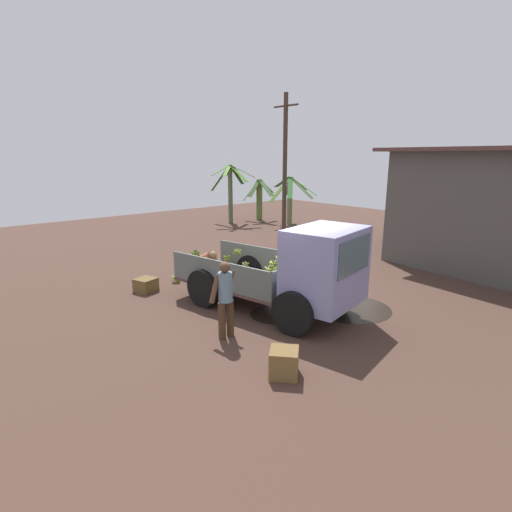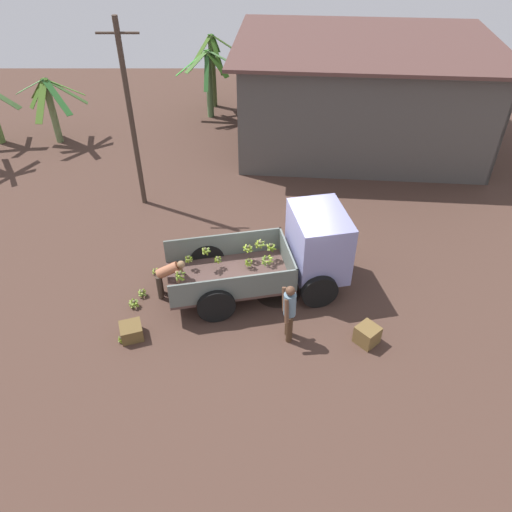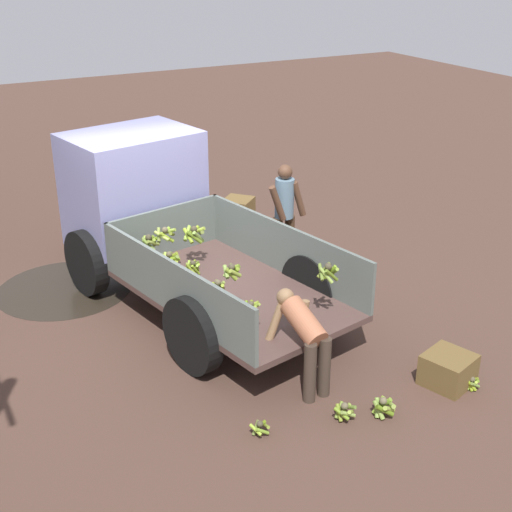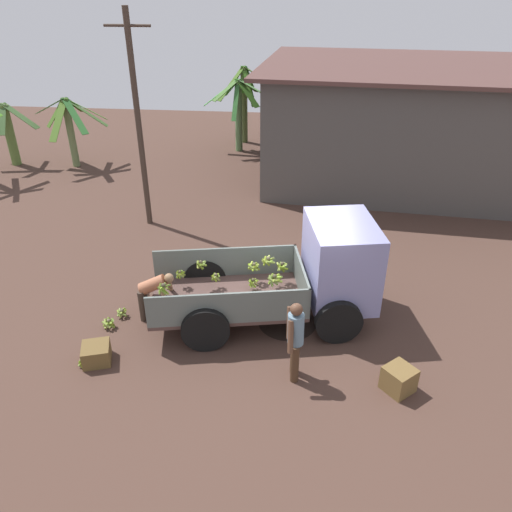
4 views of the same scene
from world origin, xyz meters
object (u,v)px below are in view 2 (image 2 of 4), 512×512
at_px(banana_bunch_on_ground_1, 134,303).
at_px(banana_bunch_on_ground_3, 142,293).
at_px(person_foreground_visitor, 289,310).
at_px(person_worker_loading, 168,275).
at_px(wooden_crate_0, 131,331).
at_px(utility_pole, 131,117).
at_px(cargo_truck, 298,250).
at_px(banana_bunch_on_ground_0, 156,271).
at_px(banana_bunch_on_ground_2, 121,339).
at_px(wooden_crate_1, 367,335).

xyz_separation_m(banana_bunch_on_ground_1, banana_bunch_on_ground_3, (0.14, 0.40, -0.00)).
relative_size(person_foreground_visitor, person_worker_loading, 1.47).
bearing_deg(banana_bunch_on_ground_3, wooden_crate_0, -89.90).
bearing_deg(person_foreground_visitor, utility_pole, -57.15).
bearing_deg(person_worker_loading, wooden_crate_0, -121.45).
xyz_separation_m(cargo_truck, person_foreground_visitor, (-0.34, -1.99, -0.22)).
bearing_deg(wooden_crate_0, utility_pole, 97.23).
bearing_deg(banana_bunch_on_ground_0, banana_bunch_on_ground_3, -102.39).
relative_size(person_worker_loading, banana_bunch_on_ground_3, 4.25).
height_order(person_foreground_visitor, banana_bunch_on_ground_2, person_foreground_visitor).
xyz_separation_m(person_worker_loading, wooden_crate_0, (-0.72, -1.50, -0.49)).
bearing_deg(banana_bunch_on_ground_0, banana_bunch_on_ground_2, -99.47).
bearing_deg(cargo_truck, utility_pole, 128.45).
height_order(utility_pole, banana_bunch_on_ground_1, utility_pole).
bearing_deg(person_foreground_visitor, wooden_crate_1, 171.84).
bearing_deg(banana_bunch_on_ground_0, banana_bunch_on_ground_1, -104.68).
xyz_separation_m(banana_bunch_on_ground_0, banana_bunch_on_ground_1, (-0.34, -1.31, 0.02)).
relative_size(person_worker_loading, banana_bunch_on_ground_1, 3.90).
height_order(banana_bunch_on_ground_0, banana_bunch_on_ground_2, banana_bunch_on_ground_0).
bearing_deg(person_foreground_visitor, banana_bunch_on_ground_2, -1.45).
bearing_deg(person_worker_loading, cargo_truck, 2.14).
bearing_deg(person_worker_loading, person_foreground_visitor, -32.41).
distance_m(utility_pole, wooden_crate_0, 6.76).
xyz_separation_m(banana_bunch_on_ground_0, wooden_crate_1, (5.42, -2.51, 0.14)).
xyz_separation_m(person_foreground_visitor, person_worker_loading, (-3.03, 1.51, -0.22)).
xyz_separation_m(wooden_crate_0, wooden_crate_1, (5.62, -0.16, 0.05)).
relative_size(cargo_truck, wooden_crate_0, 9.51).
xyz_separation_m(person_foreground_visitor, banana_bunch_on_ground_1, (-3.90, 1.05, -0.77)).
distance_m(person_worker_loading, wooden_crate_0, 1.73).
height_order(cargo_truck, banana_bunch_on_ground_0, cargo_truck).
bearing_deg(banana_bunch_on_ground_0, wooden_crate_1, -24.81).
relative_size(banana_bunch_on_ground_0, banana_bunch_on_ground_2, 1.08).
height_order(person_foreground_visitor, banana_bunch_on_ground_3, person_foreground_visitor).
distance_m(banana_bunch_on_ground_1, wooden_crate_1, 5.89).
xyz_separation_m(banana_bunch_on_ground_1, wooden_crate_1, (5.76, -1.19, 0.12)).
bearing_deg(wooden_crate_1, banana_bunch_on_ground_1, 168.31).
height_order(banana_bunch_on_ground_3, wooden_crate_0, wooden_crate_0).
relative_size(banana_bunch_on_ground_0, wooden_crate_1, 0.42).
relative_size(cargo_truck, banana_bunch_on_ground_2, 25.97).
height_order(cargo_truck, utility_pole, utility_pole).
height_order(banana_bunch_on_ground_0, banana_bunch_on_ground_3, banana_bunch_on_ground_3).
height_order(person_foreground_visitor, wooden_crate_0, person_foreground_visitor).
xyz_separation_m(person_worker_loading, banana_bunch_on_ground_0, (-0.52, 0.84, -0.58)).
bearing_deg(utility_pole, banana_bunch_on_ground_3, -80.62).
bearing_deg(utility_pole, banana_bunch_on_ground_0, -75.49).
distance_m(person_worker_loading, banana_bunch_on_ground_0, 1.15).
bearing_deg(banana_bunch_on_ground_2, person_foreground_visitor, 2.20).
bearing_deg(banana_bunch_on_ground_0, person_foreground_visitor, -33.58).
distance_m(banana_bunch_on_ground_0, banana_bunch_on_ground_1, 1.36).
xyz_separation_m(cargo_truck, banana_bunch_on_ground_3, (-4.09, -0.54, -0.99)).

